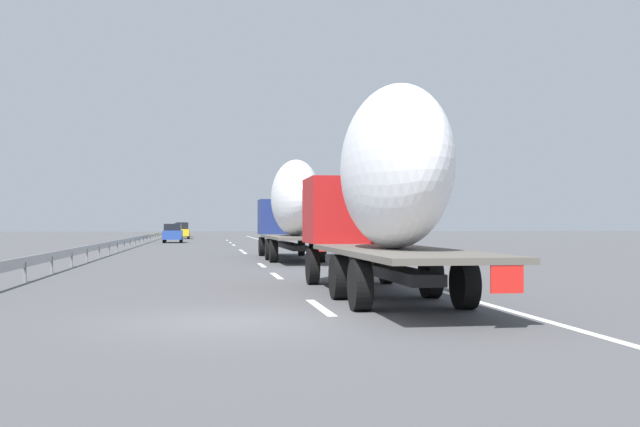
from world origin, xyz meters
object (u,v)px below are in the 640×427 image
object	(u,v)px
truck_lead	(292,206)
road_sign	(303,216)
truck_trailing	(383,186)
car_white_van	(182,230)
car_yellow_coupe	(181,231)
car_blue_sedan	(173,233)

from	to	relation	value
truck_lead	road_sign	distance (m)	20.36
truck_trailing	car_white_van	size ratio (longest dim) A/B	2.85
truck_trailing	road_sign	bearing A→B (deg)	-4.52
truck_lead	truck_trailing	bearing A→B (deg)	-180.00
truck_lead	car_yellow_coupe	size ratio (longest dim) A/B	3.15
truck_lead	car_yellow_coupe	distance (m)	56.21
car_blue_sedan	car_white_van	world-z (taller)	car_white_van
car_white_van	truck_trailing	bearing A→B (deg)	-175.39
truck_lead	car_white_van	world-z (taller)	truck_lead
truck_trailing	car_yellow_coupe	world-z (taller)	truck_trailing
car_white_van	car_yellow_coupe	world-z (taller)	car_white_van
truck_lead	car_white_van	xyz separation A→B (m)	(71.10, 7.28, -1.65)
truck_trailing	truck_lead	bearing A→B (deg)	0.00
truck_trailing	car_white_van	xyz separation A→B (m)	(90.17, 7.28, -1.66)
car_white_van	car_yellow_coupe	size ratio (longest dim) A/B	1.02
car_white_van	car_yellow_coupe	distance (m)	15.36
car_white_van	car_yellow_coupe	xyz separation A→B (m)	(-15.35, -0.32, -0.05)
truck_trailing	car_blue_sedan	bearing A→B (deg)	7.40
truck_trailing	car_blue_sedan	size ratio (longest dim) A/B	2.87
truck_trailing	car_yellow_coupe	distance (m)	75.16
car_yellow_coupe	car_blue_sedan	bearing A→B (deg)	179.35
truck_trailing	road_sign	world-z (taller)	truck_trailing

